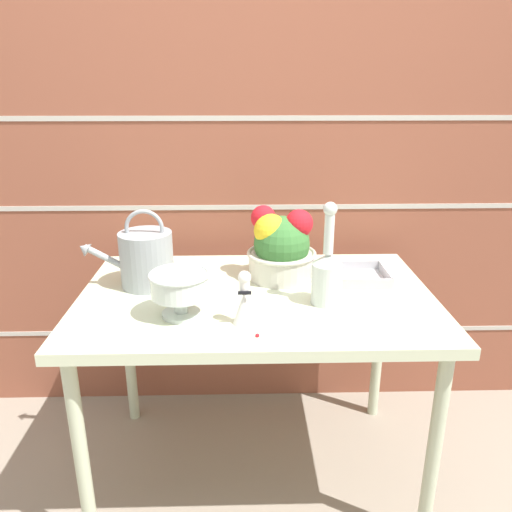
{
  "coord_description": "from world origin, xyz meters",
  "views": [
    {
      "loc": [
        -0.04,
        -1.55,
        1.42
      ],
      "look_at": [
        0.0,
        0.04,
        0.86
      ],
      "focal_mm": 35.0,
      "sensor_mm": 36.0,
      "label": 1
    }
  ],
  "objects_px": {
    "crystal_pedestal_bowl": "(180,287)",
    "glass_decanter": "(327,272)",
    "watering_can": "(146,258)",
    "figurine_vase": "(245,303)",
    "flower_planter": "(281,247)",
    "wire_tray": "(354,277)"
  },
  "relations": [
    {
      "from": "flower_planter",
      "to": "wire_tray",
      "type": "relative_size",
      "value": 1.13
    },
    {
      "from": "watering_can",
      "to": "flower_planter",
      "type": "xyz_separation_m",
      "value": [
        0.47,
        0.06,
        0.01
      ]
    },
    {
      "from": "crystal_pedestal_bowl",
      "to": "glass_decanter",
      "type": "bearing_deg",
      "value": 10.07
    },
    {
      "from": "crystal_pedestal_bowl",
      "to": "watering_can",
      "type": "bearing_deg",
      "value": 121.0
    },
    {
      "from": "figurine_vase",
      "to": "crystal_pedestal_bowl",
      "type": "bearing_deg",
      "value": 163.37
    },
    {
      "from": "watering_can",
      "to": "figurine_vase",
      "type": "bearing_deg",
      "value": -41.56
    },
    {
      "from": "wire_tray",
      "to": "glass_decanter",
      "type": "bearing_deg",
      "value": -125.18
    },
    {
      "from": "flower_planter",
      "to": "figurine_vase",
      "type": "bearing_deg",
      "value": -109.87
    },
    {
      "from": "watering_can",
      "to": "glass_decanter",
      "type": "bearing_deg",
      "value": -15.14
    },
    {
      "from": "crystal_pedestal_bowl",
      "to": "flower_planter",
      "type": "xyz_separation_m",
      "value": [
        0.33,
        0.31,
        0.02
      ]
    },
    {
      "from": "crystal_pedestal_bowl",
      "to": "glass_decanter",
      "type": "height_order",
      "value": "glass_decanter"
    },
    {
      "from": "crystal_pedestal_bowl",
      "to": "figurine_vase",
      "type": "bearing_deg",
      "value": -16.63
    },
    {
      "from": "glass_decanter",
      "to": "crystal_pedestal_bowl",
      "type": "bearing_deg",
      "value": -169.93
    },
    {
      "from": "crystal_pedestal_bowl",
      "to": "flower_planter",
      "type": "height_order",
      "value": "flower_planter"
    },
    {
      "from": "glass_decanter",
      "to": "wire_tray",
      "type": "xyz_separation_m",
      "value": [
        0.13,
        0.19,
        -0.09
      ]
    },
    {
      "from": "flower_planter",
      "to": "figurine_vase",
      "type": "relative_size",
      "value": 1.57
    },
    {
      "from": "watering_can",
      "to": "flower_planter",
      "type": "height_order",
      "value": "watering_can"
    },
    {
      "from": "flower_planter",
      "to": "figurine_vase",
      "type": "xyz_separation_m",
      "value": [
        -0.13,
        -0.36,
        -0.05
      ]
    },
    {
      "from": "flower_planter",
      "to": "wire_tray",
      "type": "distance_m",
      "value": 0.29
    },
    {
      "from": "flower_planter",
      "to": "wire_tray",
      "type": "height_order",
      "value": "flower_planter"
    },
    {
      "from": "watering_can",
      "to": "figurine_vase",
      "type": "height_order",
      "value": "watering_can"
    },
    {
      "from": "watering_can",
      "to": "figurine_vase",
      "type": "relative_size",
      "value": 1.96
    }
  ]
}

